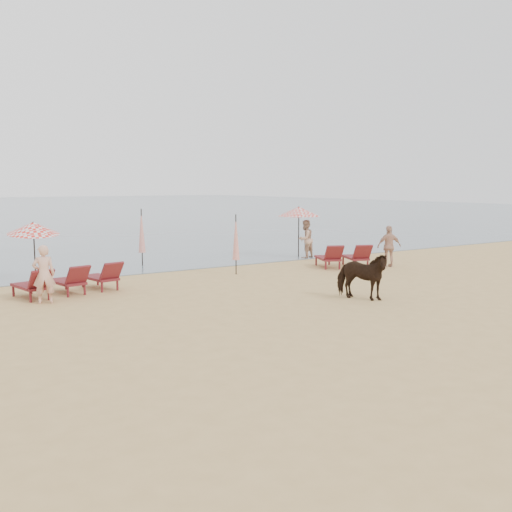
# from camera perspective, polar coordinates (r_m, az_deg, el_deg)

# --- Properties ---
(ground) EXTENTS (120.00, 120.00, 0.00)m
(ground) POSITION_cam_1_polar(r_m,az_deg,el_deg) (14.60, 10.81, -6.36)
(ground) COLOR tan
(ground) RESTS_ON ground
(lounger_cluster_left) EXTENTS (3.21, 2.25, 0.65)m
(lounger_cluster_left) POSITION_cam_1_polar(r_m,az_deg,el_deg) (18.54, -18.11, -2.29)
(lounger_cluster_left) COLOR maroon
(lounger_cluster_left) RESTS_ON ground
(lounger_cluster_right) EXTENTS (2.44, 2.40, 0.68)m
(lounger_cluster_right) POSITION_cam_1_polar(r_m,az_deg,el_deg) (23.46, 8.74, -0.04)
(lounger_cluster_right) COLOR maroon
(lounger_cluster_right) RESTS_ON ground
(umbrella_open_left_b) EXTENTS (1.71, 1.75, 2.19)m
(umbrella_open_left_b) POSITION_cam_1_polar(r_m,az_deg,el_deg) (21.00, -21.37, 2.61)
(umbrella_open_left_b) COLOR black
(umbrella_open_left_b) RESTS_ON ground
(umbrella_open_right) EXTENTS (1.94, 1.94, 2.37)m
(umbrella_open_right) POSITION_cam_1_polar(r_m,az_deg,el_deg) (26.54, 4.31, 4.46)
(umbrella_open_right) COLOR black
(umbrella_open_right) RESTS_ON ground
(umbrella_closed_left) EXTENTS (0.29, 0.29, 2.39)m
(umbrella_closed_left) POSITION_cam_1_polar(r_m,az_deg,el_deg) (23.93, -11.37, 2.45)
(umbrella_closed_left) COLOR black
(umbrella_closed_left) RESTS_ON ground
(umbrella_closed_right) EXTENTS (0.28, 0.28, 2.27)m
(umbrella_closed_right) POSITION_cam_1_polar(r_m,az_deg,el_deg) (21.44, -2.02, 1.85)
(umbrella_closed_right) COLOR black
(umbrella_closed_right) RESTS_ON ground
(cow) EXTENTS (1.40, 1.85, 1.42)m
(cow) POSITION_cam_1_polar(r_m,az_deg,el_deg) (17.07, 10.48, -1.95)
(cow) COLOR black
(cow) RESTS_ON ground
(beachgoer_left) EXTENTS (0.69, 0.52, 1.69)m
(beachgoer_left) POSITION_cam_1_polar(r_m,az_deg,el_deg) (17.30, -20.45, -1.72)
(beachgoer_left) COLOR #D9A088
(beachgoer_left) RESTS_ON ground
(beachgoer_right_a) EXTENTS (0.99, 0.86, 1.77)m
(beachgoer_right_a) POSITION_cam_1_polar(r_m,az_deg,el_deg) (26.25, 4.97, 1.69)
(beachgoer_right_a) COLOR tan
(beachgoer_right_a) RESTS_ON ground
(beachgoer_right_b) EXTENTS (1.08, 0.79, 1.70)m
(beachgoer_right_b) POSITION_cam_1_polar(r_m,az_deg,el_deg) (24.06, 13.17, 0.95)
(beachgoer_right_b) COLOR tan
(beachgoer_right_b) RESTS_ON ground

